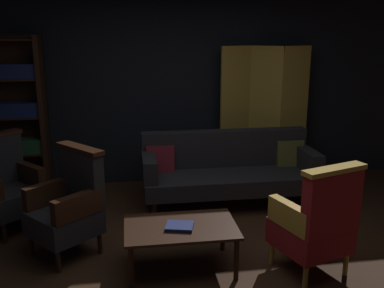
% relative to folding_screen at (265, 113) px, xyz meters
% --- Properties ---
extents(ground_plane, '(10.00, 10.00, 0.00)m').
position_rel_folding_screen_xyz_m(ground_plane, '(-1.22, -2.16, -0.99)').
color(ground_plane, '#331E11').
extents(back_wall, '(7.20, 0.10, 2.80)m').
position_rel_folding_screen_xyz_m(back_wall, '(-1.22, 0.29, 0.41)').
color(back_wall, black).
rests_on(back_wall, ground_plane).
extents(folding_screen, '(1.26, 0.30, 1.90)m').
position_rel_folding_screen_xyz_m(folding_screen, '(0.00, 0.00, 0.00)').
color(folding_screen, '#B29338').
rests_on(folding_screen, ground_plane).
extents(bookshelf, '(0.90, 0.32, 2.05)m').
position_rel_folding_screen_xyz_m(bookshelf, '(-3.37, 0.03, 0.08)').
color(bookshelf, black).
rests_on(bookshelf, ground_plane).
extents(velvet_couch, '(2.12, 0.78, 0.88)m').
position_rel_folding_screen_xyz_m(velvet_couch, '(-0.67, -0.71, -0.53)').
color(velvet_couch, black).
rests_on(velvet_couch, ground_plane).
extents(coffee_table, '(1.00, 0.64, 0.42)m').
position_rel_folding_screen_xyz_m(coffee_table, '(-1.45, -2.19, -0.61)').
color(coffee_table, black).
rests_on(coffee_table, ground_plane).
extents(armchair_gilt_accent, '(0.73, 0.73, 1.04)m').
position_rel_folding_screen_xyz_m(armchair_gilt_accent, '(-0.29, -2.44, -0.50)').
color(armchair_gilt_accent, '#B78E33').
rests_on(armchair_gilt_accent, ground_plane).
extents(armchair_wing_left, '(0.81, 0.81, 1.04)m').
position_rel_folding_screen_xyz_m(armchair_wing_left, '(-2.47, -1.73, -0.50)').
color(armchair_wing_left, black).
rests_on(armchair_wing_left, ground_plane).
extents(armchair_wing_right, '(0.82, 0.82, 1.04)m').
position_rel_folding_screen_xyz_m(armchair_wing_right, '(-3.20, -1.07, -0.50)').
color(armchair_wing_right, black).
rests_on(armchair_wing_right, ground_plane).
extents(book_navy_cloth, '(0.28, 0.25, 0.03)m').
position_rel_folding_screen_xyz_m(book_navy_cloth, '(-1.46, -2.23, -0.55)').
color(book_navy_cloth, navy).
rests_on(book_navy_cloth, coffee_table).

